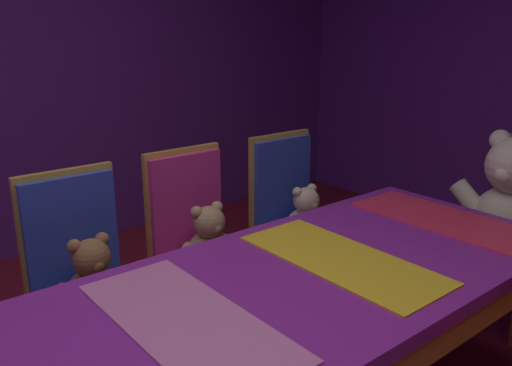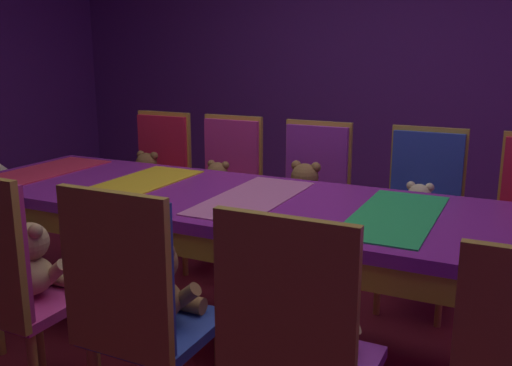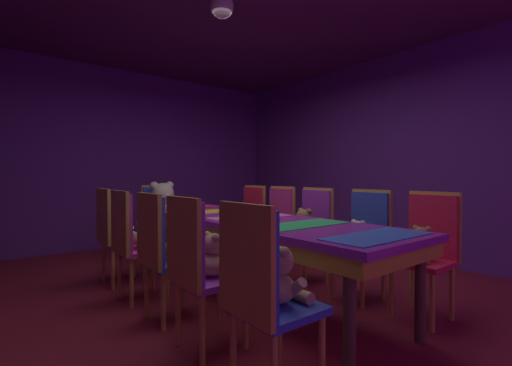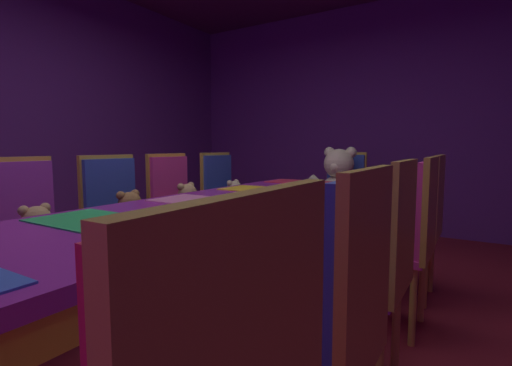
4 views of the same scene
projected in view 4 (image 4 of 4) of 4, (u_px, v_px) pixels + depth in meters
ground_plane at (219, 336)px, 2.04m from camera, size 7.90×7.90×0.00m
wall_back at (374, 118)px, 4.61m from camera, size 5.20×0.12×2.80m
banquet_table at (218, 218)px, 1.98m from camera, size 0.90×3.05×0.75m
chair_left_1 at (23, 230)px, 1.97m from camera, size 0.42×0.41×0.98m
teddy_left_1 at (38, 236)px, 1.89m from camera, size 0.24×0.30×0.29m
chair_left_2 at (116, 214)px, 2.45m from camera, size 0.42×0.41×0.98m
teddy_left_2 at (131, 217)px, 2.37m from camera, size 0.25×0.32×0.30m
chair_left_3 at (175, 202)px, 2.95m from camera, size 0.42×0.41×0.98m
teddy_left_3 at (188, 205)px, 2.88m from camera, size 0.25×0.32×0.30m
chair_left_4 at (222, 194)px, 3.45m from camera, size 0.42×0.41×0.98m
teddy_left_4 at (235, 197)px, 3.38m from camera, size 0.23×0.30×0.28m
chair_right_1 at (336, 310)px, 1.00m from camera, size 0.42×0.41×0.98m
teddy_right_1 at (289, 308)px, 1.08m from camera, size 0.21×0.27×0.26m
chair_right_2 at (383, 252)px, 1.56m from camera, size 0.42×0.41×0.98m
teddy_right_2 at (348, 248)px, 1.63m from camera, size 0.26×0.34×0.32m
chair_right_3 at (413, 227)px, 2.04m from camera, size 0.42×0.41×0.98m
teddy_right_3 at (387, 228)px, 2.12m from camera, size 0.22×0.28×0.27m
chair_right_4 at (425, 213)px, 2.49m from camera, size 0.42×0.41×0.98m
teddy_right_4 at (402, 213)px, 2.57m from camera, size 0.23×0.30×0.29m
throne_chair at (343, 191)px, 3.73m from camera, size 0.41×0.42×0.98m
king_teddy_bear at (338, 181)px, 3.58m from camera, size 0.61×0.47×0.58m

